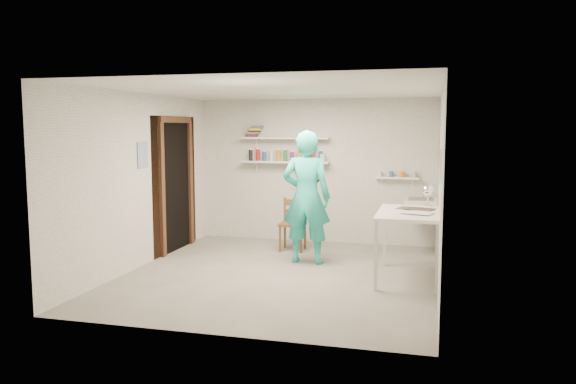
% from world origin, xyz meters
% --- Properties ---
extents(floor, '(4.00, 4.50, 0.02)m').
position_xyz_m(floor, '(0.00, 0.00, -0.01)').
color(floor, slate).
rests_on(floor, ground).
extents(ceiling, '(4.00, 4.50, 0.02)m').
position_xyz_m(ceiling, '(0.00, 0.00, 2.41)').
color(ceiling, silver).
rests_on(ceiling, wall_back).
extents(wall_back, '(4.00, 0.02, 2.40)m').
position_xyz_m(wall_back, '(0.00, 2.26, 1.20)').
color(wall_back, silver).
rests_on(wall_back, ground).
extents(wall_front, '(4.00, 0.02, 2.40)m').
position_xyz_m(wall_front, '(0.00, -2.26, 1.20)').
color(wall_front, silver).
rests_on(wall_front, ground).
extents(wall_left, '(0.02, 4.50, 2.40)m').
position_xyz_m(wall_left, '(-2.01, 0.00, 1.20)').
color(wall_left, silver).
rests_on(wall_left, ground).
extents(wall_right, '(0.02, 4.50, 2.40)m').
position_xyz_m(wall_right, '(2.01, 0.00, 1.20)').
color(wall_right, silver).
rests_on(wall_right, ground).
extents(doorway_recess, '(0.02, 0.90, 2.00)m').
position_xyz_m(doorway_recess, '(-1.99, 1.05, 1.00)').
color(doorway_recess, black).
rests_on(doorway_recess, wall_left).
extents(corridor_box, '(1.40, 1.50, 2.10)m').
position_xyz_m(corridor_box, '(-2.70, 1.05, 1.05)').
color(corridor_box, brown).
rests_on(corridor_box, ground).
extents(door_lintel, '(0.06, 1.05, 0.10)m').
position_xyz_m(door_lintel, '(-1.97, 1.05, 2.05)').
color(door_lintel, brown).
rests_on(door_lintel, wall_left).
extents(door_jamb_near, '(0.06, 0.10, 2.00)m').
position_xyz_m(door_jamb_near, '(-1.97, 0.55, 1.00)').
color(door_jamb_near, brown).
rests_on(door_jamb_near, ground).
extents(door_jamb_far, '(0.06, 0.10, 2.00)m').
position_xyz_m(door_jamb_far, '(-1.97, 1.55, 1.00)').
color(door_jamb_far, brown).
rests_on(door_jamb_far, ground).
extents(shelf_lower, '(1.50, 0.22, 0.03)m').
position_xyz_m(shelf_lower, '(-0.50, 2.13, 1.35)').
color(shelf_lower, white).
rests_on(shelf_lower, wall_back).
extents(shelf_upper, '(1.50, 0.22, 0.03)m').
position_xyz_m(shelf_upper, '(-0.50, 2.13, 1.75)').
color(shelf_upper, white).
rests_on(shelf_upper, wall_back).
extents(ledge_shelf, '(0.70, 0.14, 0.03)m').
position_xyz_m(ledge_shelf, '(1.35, 2.17, 1.12)').
color(ledge_shelf, white).
rests_on(ledge_shelf, wall_back).
extents(poster_left, '(0.01, 0.28, 0.36)m').
position_xyz_m(poster_left, '(-1.99, 0.05, 1.55)').
color(poster_left, '#334C7F').
rests_on(poster_left, wall_left).
extents(poster_right_a, '(0.01, 0.34, 0.42)m').
position_xyz_m(poster_right_a, '(1.99, 1.80, 1.55)').
color(poster_right_a, '#995933').
rests_on(poster_right_a, wall_right).
extents(poster_right_b, '(0.01, 0.30, 0.38)m').
position_xyz_m(poster_right_b, '(1.99, -0.55, 1.50)').
color(poster_right_b, '#3F724C').
rests_on(poster_right_b, wall_right).
extents(belfast_sink, '(0.48, 0.60, 0.30)m').
position_xyz_m(belfast_sink, '(1.75, 1.70, 0.70)').
color(belfast_sink, white).
rests_on(belfast_sink, wall_right).
extents(man, '(0.69, 0.46, 1.89)m').
position_xyz_m(man, '(0.19, 0.71, 0.95)').
color(man, '#27C5B5').
rests_on(man, ground).
extents(wall_clock, '(0.34, 0.04, 0.34)m').
position_xyz_m(wall_clock, '(0.19, 0.93, 1.26)').
color(wall_clock, '#CFC08D').
rests_on(wall_clock, man).
extents(wooden_chair, '(0.40, 0.38, 0.84)m').
position_xyz_m(wooden_chair, '(-0.20, 1.45, 0.42)').
color(wooden_chair, brown).
rests_on(wooden_chair, ground).
extents(work_table, '(0.79, 1.31, 0.87)m').
position_xyz_m(work_table, '(1.64, 0.19, 0.44)').
color(work_table, white).
rests_on(work_table, ground).
extents(desk_lamp, '(0.16, 0.16, 0.16)m').
position_xyz_m(desk_lamp, '(1.86, 0.71, 1.09)').
color(desk_lamp, white).
rests_on(desk_lamp, work_table).
extents(spray_cans, '(1.34, 0.06, 0.17)m').
position_xyz_m(spray_cans, '(-0.50, 2.13, 1.45)').
color(spray_cans, black).
rests_on(spray_cans, shelf_lower).
extents(book_stack, '(0.30, 0.14, 0.20)m').
position_xyz_m(book_stack, '(-1.04, 2.13, 1.86)').
color(book_stack, red).
rests_on(book_stack, shelf_upper).
extents(ledge_pots, '(0.48, 0.07, 0.09)m').
position_xyz_m(ledge_pots, '(1.35, 2.17, 1.18)').
color(ledge_pots, silver).
rests_on(ledge_pots, ledge_shelf).
extents(papers, '(0.30, 0.22, 0.02)m').
position_xyz_m(papers, '(1.64, 0.19, 0.88)').
color(papers, silver).
rests_on(papers, work_table).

